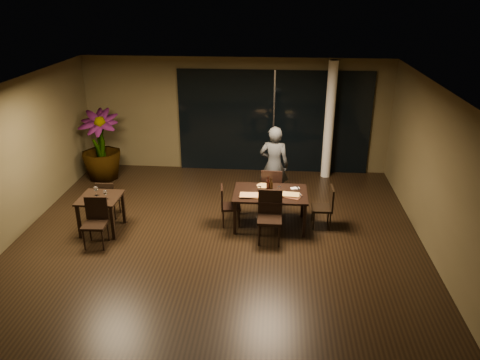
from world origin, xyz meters
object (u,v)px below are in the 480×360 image
(chair_side_near, at_px, (96,219))
(bottle_c, at_px, (270,185))
(potted_plant, at_px, (100,146))
(bottle_a, at_px, (268,184))
(bottle_b, at_px, (271,185))
(chair_main_right, at_px, (326,205))
(chair_main_left, at_px, (227,204))
(chair_side_far, at_px, (108,198))
(side_table, at_px, (100,203))
(diner, at_px, (274,165))
(chair_main_far, at_px, (272,187))
(main_table, at_px, (270,196))
(chair_main_near, at_px, (270,213))

(chair_side_near, bearing_deg, bottle_c, 15.25)
(potted_plant, height_order, bottle_a, potted_plant)
(chair_side_near, distance_m, bottle_b, 3.51)
(bottle_b, bearing_deg, chair_main_right, -0.58)
(chair_main_left, xyz_separation_m, chair_main_right, (2.03, 0.07, 0.01))
(chair_side_far, bearing_deg, bottle_a, 179.48)
(side_table, height_order, diner, diner)
(chair_main_far, distance_m, chair_side_near, 3.76)
(chair_side_far, bearing_deg, main_table, 178.65)
(bottle_b, height_order, bottle_c, bottle_b)
(chair_main_near, height_order, chair_main_right, chair_main_near)
(diner, distance_m, bottle_c, 1.08)
(bottle_a, bearing_deg, side_table, -170.65)
(chair_main_near, height_order, chair_main_left, chair_main_near)
(chair_main_right, height_order, bottle_a, bottle_a)
(chair_main_left, xyz_separation_m, chair_side_near, (-2.42, -0.98, 0.04))
(chair_main_right, bearing_deg, chair_side_near, -78.22)
(bottle_b, bearing_deg, diner, 87.92)
(chair_side_near, bearing_deg, chair_side_far, 94.94)
(chair_main_far, bearing_deg, bottle_a, 86.95)
(chair_main_left, distance_m, chair_side_far, 2.58)
(chair_side_near, relative_size, bottle_a, 2.90)
(chair_main_near, height_order, chair_side_near, chair_main_near)
(chair_main_left, height_order, chair_side_near, chair_side_near)
(chair_main_near, distance_m, chair_side_far, 3.53)
(chair_main_left, bearing_deg, potted_plant, 49.03)
(diner, height_order, bottle_b, diner)
(bottle_b, bearing_deg, potted_plant, 153.57)
(chair_main_far, distance_m, chair_main_right, 1.32)
(chair_side_near, bearing_deg, bottle_a, 15.03)
(chair_main_near, bearing_deg, diner, 88.57)
(chair_side_far, bearing_deg, diner, -163.04)
(chair_main_far, relative_size, chair_side_near, 1.05)
(side_table, relative_size, diner, 0.44)
(chair_main_near, distance_m, bottle_c, 0.74)
(bottle_c, bearing_deg, main_table, -84.29)
(chair_main_left, distance_m, diner, 1.58)
(side_table, bearing_deg, chair_side_far, 96.72)
(side_table, height_order, bottle_c, bottle_c)
(bottle_a, bearing_deg, diner, 84.54)
(chair_side_near, xyz_separation_m, bottle_c, (3.31, 1.10, 0.37))
(bottle_c, bearing_deg, bottle_b, -64.01)
(bottle_a, bearing_deg, potted_plant, 153.33)
(potted_plant, bearing_deg, bottle_c, -26.11)
(chair_main_near, bearing_deg, chair_main_right, 28.48)
(chair_main_left, distance_m, chair_side_near, 2.61)
(main_table, xyz_separation_m, bottle_c, (-0.01, 0.08, 0.22))
(chair_side_far, relative_size, potted_plant, 0.47)
(chair_main_far, relative_size, bottle_a, 3.04)
(side_table, relative_size, potted_plant, 0.44)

